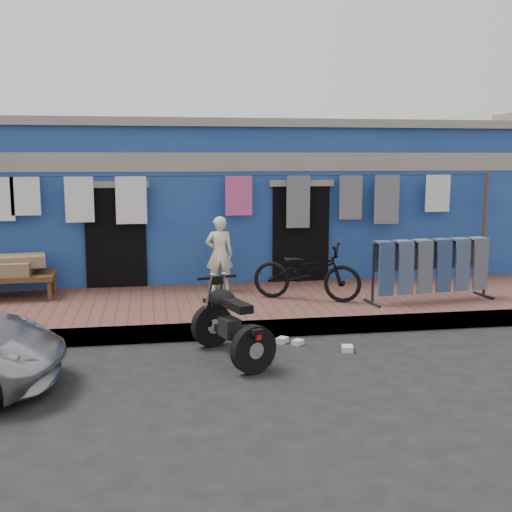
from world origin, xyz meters
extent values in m
plane|color=black|center=(0.00, 0.00, 0.00)|extent=(80.00, 80.00, 0.00)
cube|color=brown|center=(0.00, 3.00, 0.12)|extent=(28.00, 3.00, 0.25)
cube|color=gray|center=(0.00, 1.55, 0.12)|extent=(28.00, 0.10, 0.25)
cube|color=navy|center=(0.00, 7.00, 1.60)|extent=(12.00, 5.00, 3.20)
cube|color=#9E9384|center=(0.00, 4.56, 2.55)|extent=(12.00, 0.14, 0.35)
cube|color=#9E9384|center=(0.00, 7.00, 3.28)|extent=(12.20, 5.20, 0.16)
cube|color=black|center=(-2.20, 4.48, 1.05)|extent=(1.10, 0.10, 2.10)
cube|color=black|center=(1.30, 4.48, 1.05)|extent=(1.10, 0.10, 2.10)
cylinder|color=brown|center=(5.00, 4.25, 1.30)|extent=(0.06, 0.06, 2.10)
cylinder|color=black|center=(0.00, 4.25, 2.30)|extent=(10.00, 0.01, 0.01)
cube|color=silver|center=(-3.72, 4.25, 1.96)|extent=(0.50, 0.02, 0.67)
cube|color=silver|center=(-2.80, 4.25, 1.89)|extent=(0.50, 0.02, 0.81)
cube|color=silver|center=(-1.90, 4.25, 1.87)|extent=(0.55, 0.02, 0.86)
cube|color=#C44B81|center=(0.06, 4.25, 1.94)|extent=(0.50, 0.02, 0.73)
cube|color=slate|center=(1.19, 4.25, 1.81)|extent=(0.45, 0.02, 0.99)
cube|color=slate|center=(2.22, 4.25, 1.88)|extent=(0.45, 0.02, 0.84)
cube|color=slate|center=(2.94, 4.25, 1.83)|extent=(0.50, 0.02, 0.94)
cube|color=silver|center=(3.98, 4.25, 1.94)|extent=(0.50, 0.02, 0.72)
imported|color=beige|center=(-0.36, 3.78, 0.93)|extent=(0.50, 0.35, 1.35)
imported|color=black|center=(1.00, 2.81, 0.84)|extent=(1.93, 1.39, 1.18)
cube|color=silver|center=(0.45, 1.08, 0.04)|extent=(0.20, 0.20, 0.07)
cube|color=silver|center=(0.25, 1.20, 0.04)|extent=(0.20, 0.21, 0.08)
cube|color=silver|center=(1.05, 0.66, 0.04)|extent=(0.20, 0.22, 0.08)
camera|label=1|loc=(-1.62, -7.52, 2.65)|focal=45.00mm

